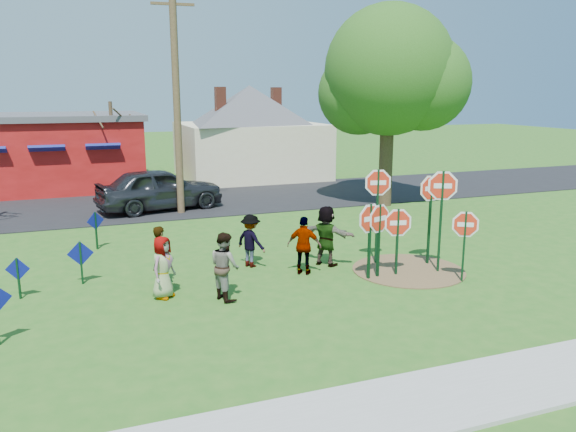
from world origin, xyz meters
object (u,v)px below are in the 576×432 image
object	(u,v)px
stop_sign_b	(378,192)
person_b	(161,256)
stop_sign_a	(370,225)
stop_sign_c	(442,198)
stop_sign_d	(431,197)
utility_pole	(176,92)
leafy_tree	(392,78)
person_a	(163,267)
suv	(160,189)

from	to	relation	value
stop_sign_b	person_b	bearing A→B (deg)	-167.35
stop_sign_a	stop_sign_c	xyz separation A→B (m)	(2.17, -0.12, 0.61)
stop_sign_b	person_b	distance (m)	6.42
stop_sign_d	utility_pole	world-z (taller)	utility_pole
stop_sign_a	stop_sign_d	distance (m)	2.45
leafy_tree	stop_sign_d	bearing A→B (deg)	-112.70
stop_sign_a	leafy_tree	bearing A→B (deg)	41.10
person_a	stop_sign_b	bearing A→B (deg)	-41.93
person_a	utility_pole	distance (m)	10.90
stop_sign_d	person_a	bearing A→B (deg)	178.27
stop_sign_b	leafy_tree	xyz separation A→B (m)	(4.88, 7.67, 3.46)
stop_sign_a	stop_sign_b	bearing A→B (deg)	37.77
stop_sign_a	suv	distance (m)	12.01
stop_sign_b	stop_sign_c	distance (m)	1.84
stop_sign_b	leafy_tree	size ratio (longest dim) A/B	0.34
person_a	utility_pole	bearing A→B (deg)	29.63
stop_sign_a	suv	bearing A→B (deg)	93.66
person_b	leafy_tree	world-z (taller)	leafy_tree
suv	leafy_tree	distance (m)	11.12
stop_sign_b	stop_sign_c	world-z (taller)	stop_sign_c
person_b	stop_sign_c	bearing A→B (deg)	-116.97
utility_pole	stop_sign_b	bearing A→B (deg)	-65.30
stop_sign_a	stop_sign_d	xyz separation A→B (m)	(2.32, 0.62, 0.51)
stop_sign_d	leafy_tree	world-z (taller)	leafy_tree
stop_sign_d	person_a	size ratio (longest dim) A/B	1.78
person_a	suv	distance (m)	10.85
stop_sign_c	suv	distance (m)	13.04
stop_sign_c	person_a	world-z (taller)	stop_sign_c
stop_sign_d	suv	world-z (taller)	stop_sign_d
leafy_tree	person_a	bearing A→B (deg)	-143.37
suv	utility_pole	bearing A→B (deg)	-154.20
person_b	leafy_tree	size ratio (longest dim) A/B	0.19
stop_sign_a	stop_sign_b	world-z (taller)	stop_sign_b
stop_sign_b	leafy_tree	distance (m)	9.72
stop_sign_a	utility_pole	distance (m)	11.42
stop_sign_c	person_a	bearing A→B (deg)	-160.79
stop_sign_b	suv	distance (m)	11.28
person_a	person_b	world-z (taller)	person_b
leafy_tree	stop_sign_c	bearing A→B (deg)	-111.84
stop_sign_a	suv	xyz separation A→B (m)	(-4.01, 11.31, -0.59)
stop_sign_d	utility_pole	bearing A→B (deg)	117.72
stop_sign_c	leafy_tree	xyz separation A→B (m)	(3.61, 9.01, 3.48)
utility_pole	person_a	bearing A→B (deg)	-102.35
person_a	suv	bearing A→B (deg)	34.41
stop_sign_a	stop_sign_d	bearing A→B (deg)	-0.91
stop_sign_c	person_b	distance (m)	7.81
stop_sign_a	suv	world-z (taller)	stop_sign_a
stop_sign_a	person_a	size ratio (longest dim) A/B	1.43
stop_sign_b	utility_pole	bearing A→B (deg)	129.45
stop_sign_c	person_b	xyz separation A→B (m)	(-7.53, 1.57, -1.34)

